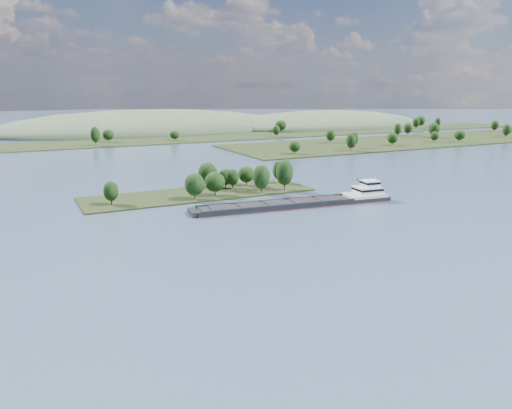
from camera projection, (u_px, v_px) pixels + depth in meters
ground at (262, 229)px, 164.46m from camera, size 1800.00×1800.00×0.00m
tree_island at (218, 184)px, 217.96m from camera, size 100.00×30.00×15.05m
right_bank at (410, 141)px, 420.64m from camera, size 320.00×90.00×14.95m
back_shoreline at (120, 142)px, 412.65m from camera, size 900.00×60.00×15.94m
hill_east at (324, 126)px, 581.65m from camera, size 260.00×140.00×36.00m
hill_west at (149, 131)px, 521.62m from camera, size 320.00×160.00×44.00m
cargo_barge at (308, 202)px, 197.41m from camera, size 83.47×19.18×11.21m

